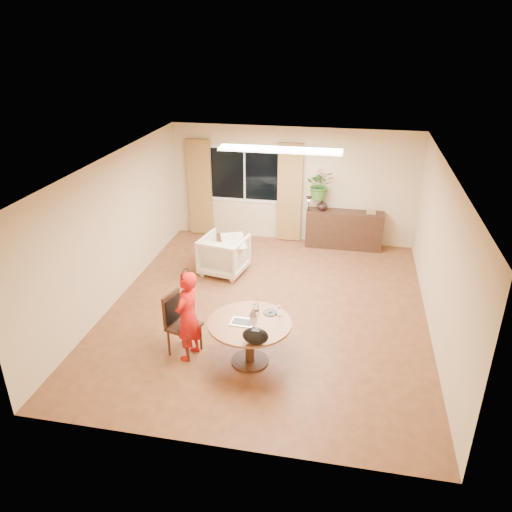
{
  "coord_description": "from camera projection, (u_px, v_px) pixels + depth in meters",
  "views": [
    {
      "loc": [
        1.28,
        -7.52,
        4.59
      ],
      "look_at": [
        -0.16,
        -0.2,
        1.11
      ],
      "focal_mm": 35.0,
      "sensor_mm": 36.0,
      "label": 1
    }
  ],
  "objects": [
    {
      "name": "wine_glass",
      "position": [
        279.0,
        311.0,
        7.28
      ],
      "size": [
        0.07,
        0.07,
        0.18
      ],
      "primitive_type": null,
      "rotation": [
        0.0,
        0.0,
        -0.19
      ],
      "color": "white",
      "rests_on": "dining_table"
    },
    {
      "name": "laptop",
      "position": [
        242.0,
        316.0,
        7.11
      ],
      "size": [
        0.36,
        0.25,
        0.24
      ],
      "primitive_type": null,
      "rotation": [
        0.0,
        0.0,
        -0.04
      ],
      "color": "#B7B7BC",
      "rests_on": "dining_table"
    },
    {
      "name": "ceiling_panel",
      "position": [
        280.0,
        150.0,
        8.84
      ],
      "size": [
        2.2,
        0.35,
        0.05
      ],
      "primitive_type": "cube",
      "color": "white",
      "rests_on": "ceiling"
    },
    {
      "name": "floor",
      "position": [
        267.0,
        309.0,
        8.85
      ],
      "size": [
        6.5,
        6.5,
        0.0
      ],
      "primitive_type": "plane",
      "color": "brown",
      "rests_on": "ground"
    },
    {
      "name": "desk_lamp",
      "position": [
        309.0,
        203.0,
        10.99
      ],
      "size": [
        0.17,
        0.17,
        0.33
      ],
      "primitive_type": null,
      "rotation": [
        0.0,
        0.0,
        0.3
      ],
      "color": "black",
      "rests_on": "sideboard"
    },
    {
      "name": "book_stack",
      "position": [
        371.0,
        212.0,
        10.85
      ],
      "size": [
        0.23,
        0.2,
        0.08
      ],
      "primitive_type": null,
      "rotation": [
        0.0,
        0.0,
        -0.28
      ],
      "color": "#896646",
      "rests_on": "sideboard"
    },
    {
      "name": "curtain_left",
      "position": [
        200.0,
        188.0,
        11.55
      ],
      "size": [
        0.55,
        0.08,
        2.25
      ],
      "primitive_type": "cube",
      "color": "olive",
      "rests_on": "wall_back"
    },
    {
      "name": "curtain_right",
      "position": [
        290.0,
        193.0,
        11.18
      ],
      "size": [
        0.55,
        0.08,
        2.25
      ],
      "primitive_type": "cube",
      "color": "olive",
      "rests_on": "wall_back"
    },
    {
      "name": "dining_chair",
      "position": [
        184.0,
        325.0,
        7.48
      ],
      "size": [
        0.57,
        0.54,
        0.98
      ],
      "primitive_type": null,
      "rotation": [
        0.0,
        0.0,
        -0.28
      ],
      "color": "black",
      "rests_on": "floor"
    },
    {
      "name": "armchair",
      "position": [
        224.0,
        255.0,
        9.99
      ],
      "size": [
        0.99,
        1.01,
        0.79
      ],
      "primitive_type": "imported",
      "rotation": [
        0.0,
        0.0,
        2.95
      ],
      "color": "beige",
      "rests_on": "floor"
    },
    {
      "name": "dining_table",
      "position": [
        250.0,
        331.0,
        7.24
      ],
      "size": [
        1.22,
        1.22,
        0.69
      ],
      "color": "brown",
      "rests_on": "floor"
    },
    {
      "name": "handbag",
      "position": [
        255.0,
        336.0,
        6.64
      ],
      "size": [
        0.39,
        0.27,
        0.24
      ],
      "primitive_type": null,
      "rotation": [
        0.0,
        0.0,
        0.17
      ],
      "color": "black",
      "rests_on": "dining_table"
    },
    {
      "name": "child",
      "position": [
        188.0,
        316.0,
        7.3
      ],
      "size": [
        0.58,
        0.45,
        1.42
      ],
      "primitive_type": "imported",
      "rotation": [
        0.0,
        0.0,
        -1.81
      ],
      "color": "red",
      "rests_on": "floor"
    },
    {
      "name": "wall_back",
      "position": [
        293.0,
        185.0,
        11.19
      ],
      "size": [
        5.5,
        0.0,
        5.5
      ],
      "primitive_type": "plane",
      "rotation": [
        1.57,
        0.0,
        0.0
      ],
      "color": "#D7BB8B",
      "rests_on": "floor"
    },
    {
      "name": "throw",
      "position": [
        233.0,
        238.0,
        9.73
      ],
      "size": [
        0.62,
        0.68,
        0.03
      ],
      "primitive_type": null,
      "rotation": [
        0.0,
        0.0,
        0.37
      ],
      "color": "beige",
      "rests_on": "armchair"
    },
    {
      "name": "wall_right",
      "position": [
        440.0,
        255.0,
        7.82
      ],
      "size": [
        0.0,
        6.5,
        6.5
      ],
      "primitive_type": "plane",
      "rotation": [
        1.57,
        0.0,
        -1.57
      ],
      "color": "#D7BB8B",
      "rests_on": "floor"
    },
    {
      "name": "wall_left",
      "position": [
        114.0,
        230.0,
        8.79
      ],
      "size": [
        0.0,
        6.5,
        6.5
      ],
      "primitive_type": "plane",
      "rotation": [
        1.57,
        0.0,
        1.57
      ],
      "color": "#D7BB8B",
      "rests_on": "floor"
    },
    {
      "name": "window",
      "position": [
        245.0,
        174.0,
        11.29
      ],
      "size": [
        1.7,
        0.03,
        1.3
      ],
      "color": "white",
      "rests_on": "wall_back"
    },
    {
      "name": "sideboard",
      "position": [
        344.0,
        229.0,
        11.14
      ],
      "size": [
        1.68,
        0.41,
        0.84
      ],
      "primitive_type": "cube",
      "color": "black",
      "rests_on": "floor"
    },
    {
      "name": "vase",
      "position": [
        322.0,
        205.0,
        11.0
      ],
      "size": [
        0.24,
        0.24,
        0.25
      ],
      "primitive_type": "imported",
      "rotation": [
        0.0,
        0.0,
        -0.02
      ],
      "color": "black",
      "rests_on": "sideboard"
    },
    {
      "name": "pot_lid",
      "position": [
        270.0,
        312.0,
        7.39
      ],
      "size": [
        0.25,
        0.25,
        0.03
      ],
      "primitive_type": null,
      "rotation": [
        0.0,
        0.0,
        0.2
      ],
      "color": "white",
      "rests_on": "dining_table"
    },
    {
      "name": "ceiling",
      "position": [
        269.0,
        165.0,
        7.75
      ],
      "size": [
        6.5,
        6.5,
        0.0
      ],
      "primitive_type": "plane",
      "rotation": [
        3.14,
        0.0,
        0.0
      ],
      "color": "white",
      "rests_on": "wall_back"
    },
    {
      "name": "tumbler",
      "position": [
        256.0,
        307.0,
        7.44
      ],
      "size": [
        0.08,
        0.08,
        0.12
      ],
      "primitive_type": null,
      "rotation": [
        0.0,
        0.0,
        -0.03
      ],
      "color": "white",
      "rests_on": "dining_table"
    },
    {
      "name": "bouquet",
      "position": [
        320.0,
        185.0,
        10.82
      ],
      "size": [
        0.66,
        0.6,
        0.66
      ],
      "primitive_type": "imported",
      "rotation": [
        0.0,
        0.0,
        0.15
      ],
      "color": "#345F23",
      "rests_on": "vase"
    }
  ]
}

